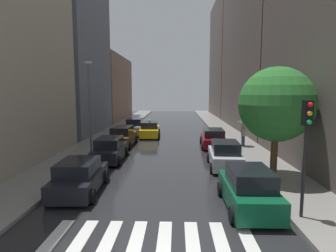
{
  "coord_description": "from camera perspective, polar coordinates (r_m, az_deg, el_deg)",
  "views": [
    {
      "loc": [
        0.84,
        -6.24,
        4.77
      ],
      "look_at": [
        -0.01,
        20.7,
        1.39
      ],
      "focal_mm": 29.95,
      "sensor_mm": 36.0,
      "label": 1
    }
  ],
  "objects": [
    {
      "name": "building_left_mid",
      "position": [
        34.41,
        -19.4,
        18.59
      ],
      "size": [
        6.0,
        12.33,
        23.66
      ],
      "primitive_type": "cube",
      "color": "slate",
      "rests_on": "ground"
    },
    {
      "name": "parked_car_right_nearest",
      "position": [
        12.07,
        16.07,
        -12.36
      ],
      "size": [
        2.02,
        4.12,
        1.72
      ],
      "rotation": [
        0.0,
        0.0,
        1.58
      ],
      "color": "#0C4C2D",
      "rests_on": "ground"
    },
    {
      "name": "parked_car_left_second",
      "position": [
        19.74,
        -11.71,
        -4.74
      ],
      "size": [
        2.03,
        4.46,
        1.62
      ],
      "rotation": [
        0.0,
        0.0,
        1.59
      ],
      "color": "black",
      "rests_on": "ground"
    },
    {
      "name": "ground_plane",
      "position": [
        30.63,
        0.22,
        -1.86
      ],
      "size": [
        28.0,
        72.0,
        0.04
      ],
      "primitive_type": "cube",
      "color": "#242426"
    },
    {
      "name": "sidewalk_left",
      "position": [
        31.47,
        -11.7,
        -1.59
      ],
      "size": [
        3.0,
        72.0,
        0.15
      ],
      "primitive_type": "cube",
      "color": "gray",
      "rests_on": "ground"
    },
    {
      "name": "sidewalk_right",
      "position": [
        31.12,
        12.28,
        -1.7
      ],
      "size": [
        3.0,
        72.0,
        0.15
      ],
      "primitive_type": "cube",
      "color": "gray",
      "rests_on": "ground"
    },
    {
      "name": "building_right_mid",
      "position": [
        37.05,
        18.37,
        15.11
      ],
      "size": [
        6.0,
        20.78,
        20.27
      ],
      "primitive_type": "cube",
      "color": "#564C47",
      "rests_on": "ground"
    },
    {
      "name": "traffic_light_right_corner",
      "position": [
        11.1,
        26.35,
        -1.29
      ],
      "size": [
        0.3,
        0.42,
        4.3
      ],
      "color": "black",
      "rests_on": "sidewalk_right"
    },
    {
      "name": "taxi_midroad",
      "position": [
        29.24,
        -3.74,
        -0.75
      ],
      "size": [
        2.21,
        4.63,
        1.81
      ],
      "rotation": [
        0.0,
        0.0,
        1.61
      ],
      "color": "yellow",
      "rests_on": "ground"
    },
    {
      "name": "building_right_far",
      "position": [
        55.86,
        12.62,
        13.16
      ],
      "size": [
        6.0,
        17.1,
        21.59
      ],
      "primitive_type": "cube",
      "color": "#564C47",
      "rests_on": "ground"
    },
    {
      "name": "pedestrian_foreground",
      "position": [
        24.34,
        15.1,
        -0.42
      ],
      "size": [
        1.03,
        1.03,
        2.08
      ],
      "rotation": [
        0.0,
        0.0,
        4.05
      ],
      "color": "navy",
      "rests_on": "sidewalk_right"
    },
    {
      "name": "parked_car_left_nearest",
      "position": [
        14.0,
        -17.59,
        -9.91
      ],
      "size": [
        2.19,
        4.27,
        1.59
      ],
      "rotation": [
        0.0,
        0.0,
        1.62
      ],
      "color": "black",
      "rests_on": "ground"
    },
    {
      "name": "parked_car_right_second",
      "position": [
        17.88,
        11.48,
        -5.88
      ],
      "size": [
        2.14,
        4.08,
        1.69
      ],
      "rotation": [
        0.0,
        0.0,
        1.53
      ],
      "color": "#B2B7BF",
      "rests_on": "ground"
    },
    {
      "name": "parked_car_left_fourth",
      "position": [
        31.07,
        -6.78,
        -0.19
      ],
      "size": [
        2.11,
        4.52,
        1.79
      ],
      "rotation": [
        0.0,
        0.0,
        1.61
      ],
      "color": "#B2B7BF",
      "rests_on": "ground"
    },
    {
      "name": "building_left_far",
      "position": [
        48.13,
        -12.53,
        7.45
      ],
      "size": [
        6.0,
        16.88,
        10.35
      ],
      "primitive_type": "cube",
      "color": "#8C6B56",
      "rests_on": "ground"
    },
    {
      "name": "parked_car_right_third",
      "position": [
        24.33,
        9.16,
        -2.5
      ],
      "size": [
        2.22,
        4.68,
        1.56
      ],
      "rotation": [
        0.0,
        0.0,
        1.54
      ],
      "color": "maroon",
      "rests_on": "ground"
    },
    {
      "name": "crosswalk_stripes",
      "position": [
        9.9,
        -3.51,
        -21.64
      ],
      "size": [
        6.75,
        2.2,
        0.01
      ],
      "color": "silver",
      "rests_on": "ground"
    },
    {
      "name": "lamp_post_left",
      "position": [
        21.3,
        -15.7,
        4.95
      ],
      "size": [
        0.6,
        0.28,
        6.76
      ],
      "color": "#595B60",
      "rests_on": "sidewalk_left"
    },
    {
      "name": "parked_car_left_third",
      "position": [
        24.83,
        -9.18,
        -2.15
      ],
      "size": [
        2.08,
        4.73,
        1.72
      ],
      "rotation": [
        0.0,
        0.0,
        1.54
      ],
      "color": "brown",
      "rests_on": "ground"
    },
    {
      "name": "street_tree_right",
      "position": [
        15.66,
        21.18,
        4.09
      ],
      "size": [
        3.9,
        3.9,
        5.88
      ],
      "color": "#513823",
      "rests_on": "sidewalk_right"
    }
  ]
}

